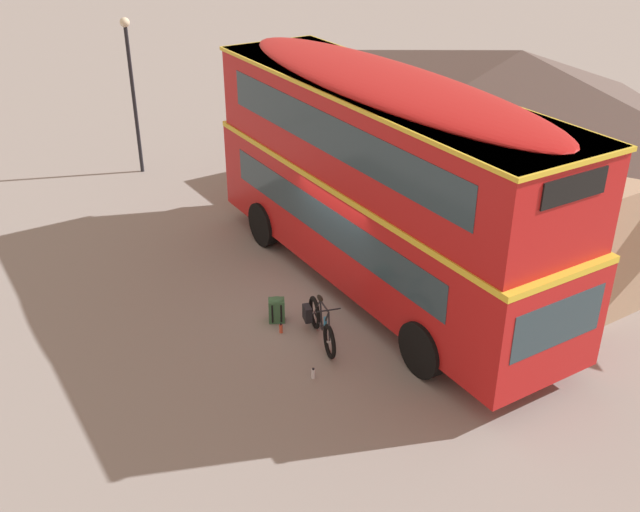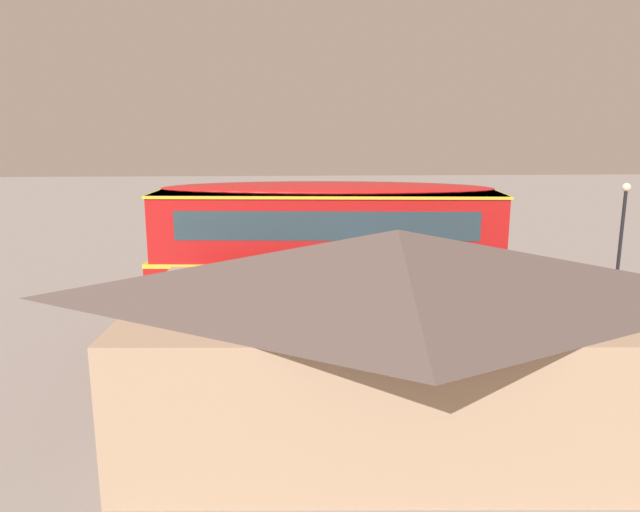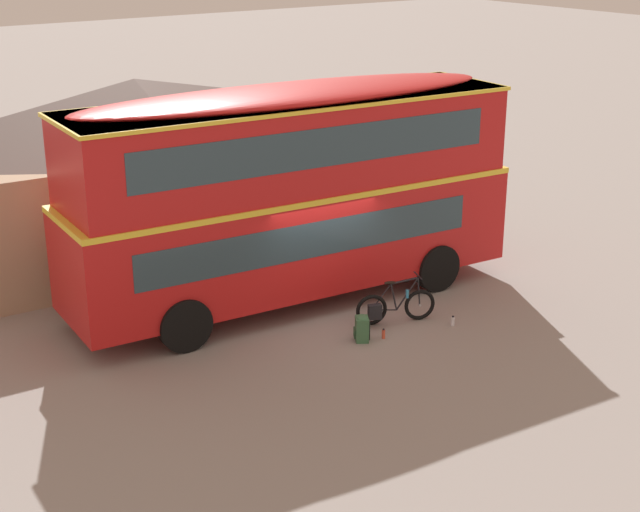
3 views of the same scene
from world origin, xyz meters
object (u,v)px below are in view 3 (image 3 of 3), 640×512
backpack_on_ground (362,328)px  water_bottle_clear_plastic (453,321)px  touring_bicycle (393,307)px  double_decker_bus (292,186)px  water_bottle_red_squeeze (383,334)px

backpack_on_ground → water_bottle_clear_plastic: (2.02, -0.50, -0.19)m
touring_bicycle → double_decker_bus: bearing=114.0°
double_decker_bus → backpack_on_ground: (-0.06, -2.60, -2.36)m
double_decker_bus → water_bottle_clear_plastic: 4.47m
double_decker_bus → backpack_on_ground: size_ratio=18.48×
double_decker_bus → water_bottle_red_squeeze: size_ratio=48.13×
water_bottle_clear_plastic → touring_bicycle: bearing=138.7°
double_decker_bus → backpack_on_ground: double_decker_bus is taller
water_bottle_red_squeeze → water_bottle_clear_plastic: water_bottle_clear_plastic is taller
touring_bicycle → water_bottle_clear_plastic: touring_bicycle is taller
touring_bicycle → backpack_on_ground: (-1.08, -0.32, -0.09)m
water_bottle_clear_plastic → double_decker_bus: bearing=122.2°
double_decker_bus → water_bottle_red_squeeze: (0.36, -2.78, -2.55)m
double_decker_bus → backpack_on_ground: 3.51m
backpack_on_ground → water_bottle_red_squeeze: size_ratio=2.61×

